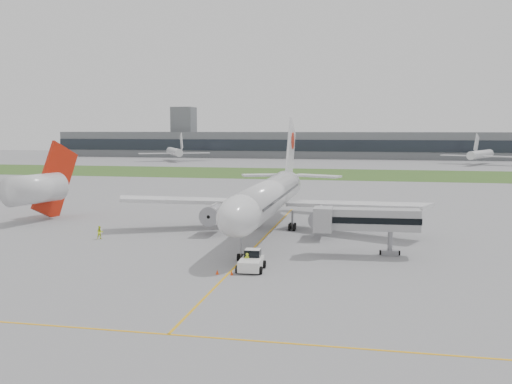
% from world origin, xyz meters
% --- Properties ---
extents(ground, '(600.00, 600.00, 0.00)m').
position_xyz_m(ground, '(0.00, 0.00, 0.00)').
color(ground, gray).
rests_on(ground, ground).
extents(apron_markings, '(70.00, 70.00, 0.04)m').
position_xyz_m(apron_markings, '(0.00, -5.00, 0.00)').
color(apron_markings, '#EDA814').
rests_on(apron_markings, ground).
extents(grass_strip, '(600.00, 50.00, 0.02)m').
position_xyz_m(grass_strip, '(0.00, 120.00, 0.01)').
color(grass_strip, '#375C22').
rests_on(grass_strip, ground).
extents(terminal_building, '(320.00, 22.30, 14.00)m').
position_xyz_m(terminal_building, '(0.00, 229.87, 7.00)').
color(terminal_building, slate).
rests_on(terminal_building, ground).
extents(control_tower, '(12.00, 12.00, 56.00)m').
position_xyz_m(control_tower, '(-90.00, 232.00, 0.00)').
color(control_tower, slate).
rests_on(control_tower, ground).
extents(airliner, '(48.13, 53.95, 17.88)m').
position_xyz_m(airliner, '(0.00, 4.87, 5.66)').
color(airliner, silver).
rests_on(airliner, ground).
extents(pushback_tug, '(3.07, 4.39, 2.19)m').
position_xyz_m(pushback_tug, '(2.13, -18.91, 1.01)').
color(pushback_tug, white).
rests_on(pushback_tug, ground).
extents(jet_bridge, '(13.08, 4.37, 6.05)m').
position_xyz_m(jet_bridge, '(14.21, -8.90, 4.48)').
color(jet_bridge, '#979699').
rests_on(jet_bridge, ground).
extents(safety_cone_left, '(0.36, 0.36, 0.50)m').
position_xyz_m(safety_cone_left, '(-1.12, -21.60, 0.25)').
color(safety_cone_left, '#EF3D0C').
rests_on(safety_cone_left, ground).
extents(safety_cone_right, '(0.36, 0.36, 0.49)m').
position_xyz_m(safety_cone_right, '(0.50, -21.63, 0.25)').
color(safety_cone_right, '#EF3D0C').
rests_on(safety_cone_right, ground).
extents(ground_crew_near, '(0.81, 0.65, 1.92)m').
position_xyz_m(ground_crew_near, '(1.61, -18.98, 0.96)').
color(ground_crew_near, '#CDE626').
rests_on(ground_crew_near, ground).
extents(ground_crew_far, '(1.16, 1.15, 1.89)m').
position_xyz_m(ground_crew_far, '(-22.90, -5.68, 0.95)').
color(ground_crew_far, '#E6FF2A').
rests_on(ground_crew_far, ground).
extents(neighbor_aircraft, '(7.38, 17.94, 14.47)m').
position_xyz_m(neighbor_aircraft, '(-40.74, 7.36, 5.73)').
color(neighbor_aircraft, red).
rests_on(neighbor_aircraft, ground).
extents(distant_aircraft_left, '(44.91, 43.24, 13.23)m').
position_xyz_m(distant_aircraft_left, '(-79.23, 185.00, 0.00)').
color(distant_aircraft_left, silver).
rests_on(distant_aircraft_left, ground).
extents(distant_aircraft_right, '(43.77, 41.82, 13.09)m').
position_xyz_m(distant_aircraft_right, '(62.34, 185.27, 0.00)').
color(distant_aircraft_right, silver).
rests_on(distant_aircraft_right, ground).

